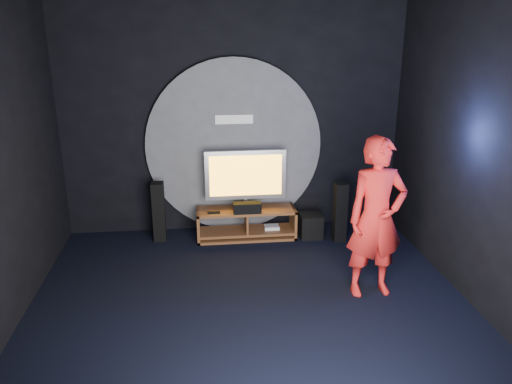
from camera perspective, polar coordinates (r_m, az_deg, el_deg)
floor at (r=5.69m, az=-0.47°, el=-13.58°), size 5.00×5.00×0.00m
back_wall at (r=7.41m, az=-2.59°, el=8.68°), size 5.00×0.04×3.50m
front_wall at (r=2.67m, az=5.27°, el=-10.18°), size 5.00×0.04×3.50m
right_wall at (r=5.79m, az=24.96°, el=4.11°), size 0.04×5.00×3.50m
wall_disc_panel at (r=7.45m, az=-2.51°, el=5.20°), size 2.60×0.11×2.60m
media_console at (r=7.43m, az=-1.06°, el=-3.81°), size 1.46×0.45×0.45m
tv at (r=7.24m, az=-1.20°, el=1.74°), size 1.18×0.22×0.87m
center_speaker at (r=7.17m, az=-1.02°, el=-1.81°), size 0.40×0.15×0.15m
remote at (r=7.19m, az=-4.84°, el=-2.37°), size 0.18×0.05×0.02m
tower_speaker_left at (r=7.39m, az=-11.05°, el=-2.24°), size 0.18×0.20×0.88m
tower_speaker_right at (r=7.34m, az=9.57°, el=-2.27°), size 0.18×0.20×0.88m
subwoofer at (r=7.49m, az=6.25°, el=-3.85°), size 0.32×0.32×0.36m
player at (r=5.83m, az=13.60°, el=-2.92°), size 0.72×0.50×1.88m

